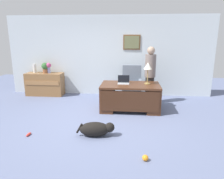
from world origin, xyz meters
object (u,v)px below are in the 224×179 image
laptop (124,82)px  dog_toy_ball (145,158)px  desk (130,96)px  vase_with_flowers (49,67)px  dog_toy_bone (29,134)px  person_standing (150,75)px  armchair (132,85)px  dog_lying (96,129)px  desk_lamp (148,67)px  vase_empty (35,68)px  credenza (45,84)px  potted_plant (45,67)px

laptop → dog_toy_ball: 2.71m
laptop → desk: bearing=-28.6°
laptop → vase_with_flowers: (-2.60, 1.18, 0.21)m
desk → laptop: size_ratio=5.01×
desk → dog_toy_bone: bearing=-139.7°
person_standing → armchair: bearing=148.1°
desk → dog_lying: size_ratio=2.02×
desk → desk_lamp: size_ratio=2.71×
dog_lying → dog_toy_ball: 1.25m
vase_empty → dog_toy_bone: size_ratio=1.83×
credenza → potted_plant: (0.05, 0.00, 0.59)m
desk → vase_with_flowers: 3.13m
armchair → potted_plant: potted_plant is taller
credenza → person_standing: bearing=-10.1°
person_standing → dog_toy_bone: size_ratio=10.18×
credenza → armchair: size_ratio=1.14×
desk → desk_lamp: 0.93m
potted_plant → laptop: bearing=-23.4°
vase_empty → vase_with_flowers: bearing=0.0°
desk_lamp → potted_plant: size_ratio=1.64×
desk → desk_lamp: (0.47, 0.12, 0.80)m
desk → desk_lamp: bearing=14.1°
armchair → dog_toy_bone: (-2.13, -2.75, -0.47)m
potted_plant → vase_empty: bearing=180.0°
vase_empty → potted_plant: potted_plant is taller
vase_with_flowers → potted_plant: 0.13m
credenza → vase_with_flowers: (0.18, 0.00, 0.61)m
armchair → potted_plant: size_ratio=3.09×
laptop → dog_toy_bone: laptop is taller
armchair → person_standing: 0.75m
desk_lamp → dog_toy_bone: size_ratio=3.50×
vase_with_flowers → vase_empty: size_ratio=1.15×
person_standing → dog_toy_ball: person_standing is taller
desk_lamp → potted_plant: (-3.38, 1.16, -0.22)m
dog_lying → dog_toy_bone: 1.42m
armchair → laptop: bearing=-104.6°
person_standing → laptop: (-0.77, -0.55, -0.11)m
desk → dog_toy_bone: (-2.09, -1.77, -0.37)m
credenza → dog_toy_ball: credenza is taller
laptop → desk_lamp: (0.66, 0.01, 0.41)m
desk_lamp → vase_empty: desk_lamp is taller
armchair → desk: bearing=-92.3°
laptop → potted_plant: potted_plant is taller
vase_with_flowers → vase_empty: (-0.50, 0.00, -0.06)m
vase_with_flowers → dog_toy_bone: (0.70, -3.05, -0.97)m
credenza → armchair: bearing=-5.6°
vase_empty → dog_toy_ball: size_ratio=2.98×
vase_empty → potted_plant: 0.38m
person_standing → desk_lamp: 0.62m
dog_lying → vase_with_flowers: size_ratio=2.25×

